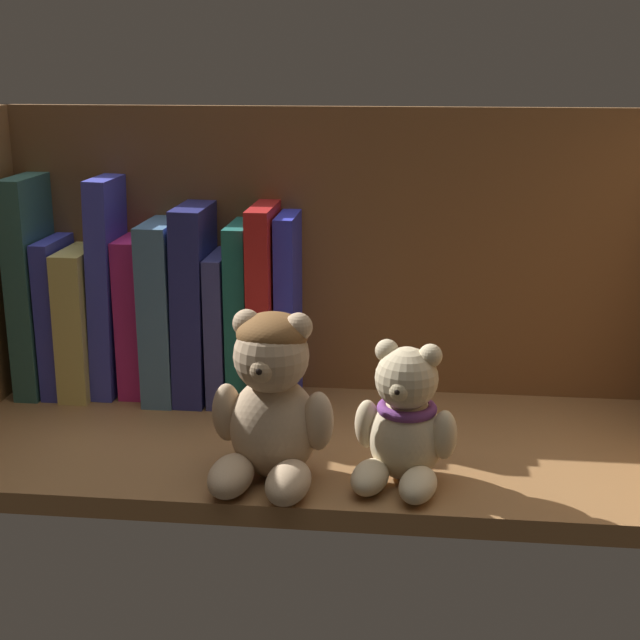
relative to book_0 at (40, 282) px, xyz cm
name	(u,v)px	position (x,y,z in cm)	size (l,w,h in cm)	color
shelf_board	(321,448)	(32.98, -12.41, -13.01)	(71.62, 28.92, 2.00)	olive
shelf_back_panel	(336,261)	(32.98, 2.65, 2.60)	(74.02, 1.20, 33.22)	brown
book_0	(40,282)	(0.00, 0.00, 0.00)	(2.67, 12.72, 24.02)	#30605A
book_1	(64,312)	(2.55, 0.00, -3.35)	(1.95, 11.90, 17.31)	#393EB4
book_2	(89,317)	(5.38, 0.00, -3.86)	(3.23, 13.03, 16.30)	#CFBE65
book_3	(113,284)	(8.42, 0.00, -0.03)	(2.38, 10.45, 23.95)	#3E44C1
book_4	(140,313)	(11.33, 0.00, -3.27)	(2.96, 9.41, 17.47)	#CD2877
book_5	(169,306)	(14.70, 0.00, -2.27)	(3.30, 13.56, 19.48)	teal
book_6	(200,299)	(18.19, 0.00, -1.39)	(3.22, 13.22, 21.24)	navy
book_7	(225,322)	(20.99, 0.00, -3.93)	(1.91, 12.89, 16.17)	#3D4086
book_8	(246,308)	(23.30, 0.00, -2.29)	(2.22, 12.59, 19.44)	#1C675E
book_9	(268,300)	(25.85, 0.00, -1.30)	(2.40, 14.26, 21.42)	red
book_10	(291,305)	(28.29, 0.00, -1.80)	(2.02, 10.82, 20.42)	#3036CF
teddy_bear_larger	(271,402)	(29.63, -21.51, -4.75)	(11.31, 11.65, 15.30)	tan
teddy_bear_smaller	(405,424)	(41.25, -20.77, -6.57)	(9.75, 10.00, 12.76)	beige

